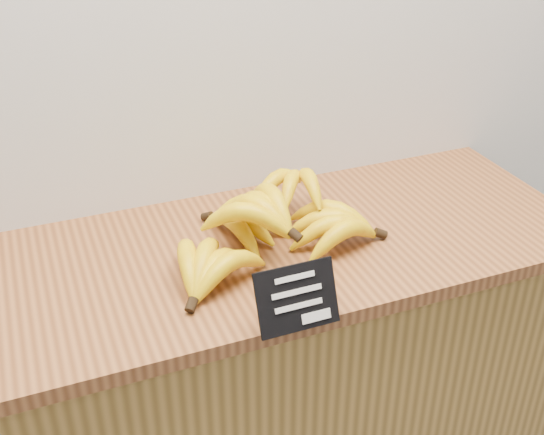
{
  "coord_description": "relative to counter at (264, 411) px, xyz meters",
  "views": [
    {
      "loc": [
        -0.58,
        1.64,
        1.68
      ],
      "look_at": [
        -0.16,
        2.7,
        1.02
      ],
      "focal_mm": 45.0,
      "sensor_mm": 36.0,
      "label": 1
    }
  ],
  "objects": [
    {
      "name": "counter_top",
      "position": [
        0.0,
        0.0,
        0.47
      ],
      "size": [
        1.38,
        0.54,
        0.03
      ],
      "primitive_type": "cube",
      "color": "brown",
      "rests_on": "counter"
    },
    {
      "name": "counter",
      "position": [
        0.0,
        0.0,
        0.0
      ],
      "size": [
        1.35,
        0.5,
        0.9
      ],
      "primitive_type": "cube",
      "color": "#A37A34",
      "rests_on": "ground"
    },
    {
      "name": "banana_pile",
      "position": [
        0.0,
        -0.01,
        0.53
      ],
      "size": [
        0.51,
        0.34,
        0.13
      ],
      "color": "yellow",
      "rests_on": "counter_top"
    },
    {
      "name": "chalkboard_sign",
      "position": [
        -0.04,
        -0.26,
        0.53
      ],
      "size": [
        0.15,
        0.05,
        0.11
      ],
      "primitive_type": "cube",
      "rotation": [
        -0.4,
        0.0,
        0.0
      ],
      "color": "black",
      "rests_on": "counter_top"
    }
  ]
}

